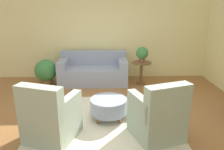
# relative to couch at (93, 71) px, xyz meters

# --- Properties ---
(ground_plane) EXTENTS (16.00, 16.00, 0.00)m
(ground_plane) POSITION_rel_couch_xyz_m (0.35, -2.24, -0.33)
(ground_plane) COLOR #996638
(wall_back) EXTENTS (9.59, 0.12, 2.80)m
(wall_back) POSITION_rel_couch_xyz_m (0.35, 0.61, 1.07)
(wall_back) COLOR beige
(wall_back) RESTS_ON ground_plane
(rug) EXTENTS (2.68, 2.28, 0.01)m
(rug) POSITION_rel_couch_xyz_m (0.35, -2.24, -0.33)
(rug) COLOR beige
(rug) RESTS_ON ground_plane
(couch) EXTENTS (1.91, 0.93, 0.88)m
(couch) POSITION_rel_couch_xyz_m (0.00, 0.00, 0.00)
(couch) COLOR #8E99B2
(couch) RESTS_ON ground_plane
(armchair_left) EXTENTS (0.93, 0.96, 1.01)m
(armchair_left) POSITION_rel_couch_xyz_m (-0.53, -2.85, 0.06)
(armchair_left) COLOR #9EB29E
(armchair_left) RESTS_ON rug
(armchair_right) EXTENTS (0.93, 0.96, 1.01)m
(armchair_right) POSITION_rel_couch_xyz_m (1.22, -2.85, 0.06)
(armchair_right) COLOR #9EB29E
(armchair_right) RESTS_ON rug
(ottoman_table) EXTENTS (0.71, 0.71, 0.41)m
(ottoman_table) POSITION_rel_couch_xyz_m (0.41, -2.17, -0.06)
(ottoman_table) COLOR #8E99B2
(ottoman_table) RESTS_ON rug
(side_table) EXTENTS (0.54, 0.54, 0.64)m
(side_table) POSITION_rel_couch_xyz_m (1.36, -0.18, 0.11)
(side_table) COLOR brown
(side_table) RESTS_ON ground_plane
(potted_plant_on_side_table) EXTENTS (0.34, 0.34, 0.43)m
(potted_plant_on_side_table) POSITION_rel_couch_xyz_m (1.36, -0.18, 0.56)
(potted_plant_on_side_table) COLOR brown
(potted_plant_on_side_table) RESTS_ON side_table
(potted_plant_floor) EXTENTS (0.61, 0.61, 0.73)m
(potted_plant_floor) POSITION_rel_couch_xyz_m (-1.31, -0.16, 0.07)
(potted_plant_floor) COLOR brown
(potted_plant_floor) RESTS_ON ground_plane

